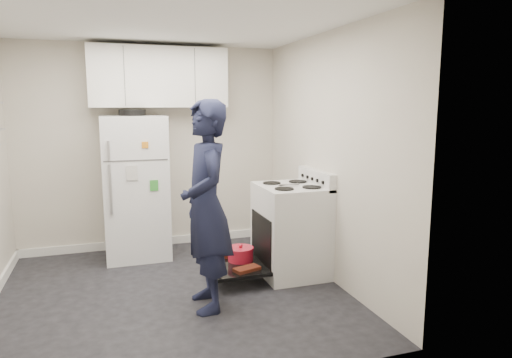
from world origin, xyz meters
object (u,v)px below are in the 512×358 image
object	(u,v)px
refrigerator	(135,187)
person	(206,206)
electric_range	(290,231)
open_oven_door	(238,261)

from	to	relation	value
refrigerator	person	bearing A→B (deg)	-73.17
electric_range	refrigerator	size ratio (longest dim) A/B	0.64
electric_range	person	world-z (taller)	person
person	electric_range	bearing A→B (deg)	117.80
refrigerator	person	xyz separation A→B (m)	(0.49, -1.63, 0.08)
open_oven_door	refrigerator	world-z (taller)	refrigerator
electric_range	refrigerator	xyz separation A→B (m)	(-1.50, 1.10, 0.37)
electric_range	person	distance (m)	1.22
electric_range	person	bearing A→B (deg)	-152.13
refrigerator	person	distance (m)	1.70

